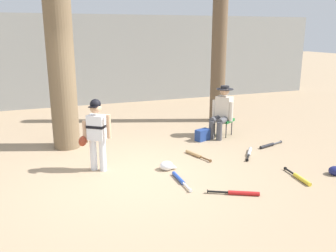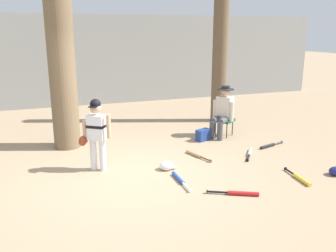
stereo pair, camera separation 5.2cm
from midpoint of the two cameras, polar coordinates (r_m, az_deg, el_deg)
ground_plane at (r=6.28m, az=-5.85°, el=-8.00°), size 60.00×60.00×0.00m
concrete_back_wall at (r=12.40m, az=-14.07°, el=10.06°), size 18.00×0.36×2.96m
tree_near_player at (r=7.72m, az=-17.47°, el=17.51°), size 0.81×0.81×6.55m
tree_behind_spectator at (r=9.86m, az=8.07°, el=15.08°), size 0.64×0.64×5.65m
young_ballplayer at (r=6.42m, az=-11.65°, el=-0.71°), size 0.60×0.39×1.31m
folding_stool at (r=8.63m, az=8.66°, el=0.84°), size 0.56×0.56×0.41m
seated_spectator at (r=8.48m, az=8.43°, el=2.52°), size 0.65×0.59×1.20m
handbag_beside_stool at (r=8.24m, az=5.34°, el=-1.41°), size 0.38×0.29×0.26m
bat_blue_youth at (r=6.06m, az=1.61°, el=-8.47°), size 0.07×0.77×0.07m
bat_red_barrel at (r=5.69m, az=11.06°, el=-10.42°), size 0.74×0.42×0.07m
bat_wood_tan at (r=7.22m, az=4.17°, el=-4.57°), size 0.26×0.71×0.07m
bat_aluminum_silver at (r=7.50m, az=12.61°, el=-4.15°), size 0.51×0.63×0.07m
bat_black_composite at (r=8.07m, az=15.54°, el=-2.98°), size 0.70×0.26×0.07m
bat_yellow_trainer at (r=6.49m, az=20.04°, el=-7.79°), size 0.15×0.75×0.07m
batting_helmet_navy at (r=6.94m, az=24.91°, el=-6.49°), size 0.28×0.22×0.16m
batting_helmet_white at (r=6.52m, az=-0.44°, el=-6.35°), size 0.29×0.23×0.17m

